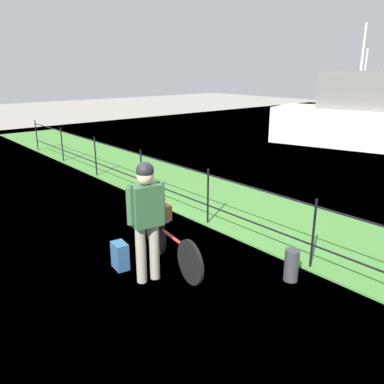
% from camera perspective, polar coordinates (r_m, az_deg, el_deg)
% --- Properties ---
extents(ground_plane, '(60.00, 60.00, 0.00)m').
position_cam_1_polar(ground_plane, '(6.43, -11.27, -8.86)').
color(ground_plane, gray).
extents(grass_strip, '(27.00, 2.40, 0.03)m').
position_cam_1_polar(grass_strip, '(8.21, 8.00, -2.63)').
color(grass_strip, '#478438').
rests_on(grass_strip, ground).
extents(iron_fence, '(18.04, 0.04, 1.07)m').
position_cam_1_polar(iron_fence, '(7.27, 2.32, -0.03)').
color(iron_fence, black).
rests_on(iron_fence, ground).
extents(bicycle_main, '(1.67, 0.32, 0.63)m').
position_cam_1_polar(bicycle_main, '(5.82, -3.04, -7.79)').
color(bicycle_main, black).
rests_on(bicycle_main, ground).
extents(wooden_crate, '(0.38, 0.33, 0.23)m').
position_cam_1_polar(wooden_crate, '(5.97, -4.84, -2.85)').
color(wooden_crate, brown).
rests_on(wooden_crate, bicycle_main).
extents(terrier_dog, '(0.32, 0.18, 0.18)m').
position_cam_1_polar(terrier_dog, '(5.89, -4.78, -1.15)').
color(terrier_dog, silver).
rests_on(terrier_dog, wooden_crate).
extents(cyclist_person, '(0.32, 0.53, 1.68)m').
position_cam_1_polar(cyclist_person, '(5.24, -6.63, -2.90)').
color(cyclist_person, gray).
rests_on(cyclist_person, ground).
extents(backpack_on_paving, '(0.30, 0.21, 0.40)m').
position_cam_1_polar(backpack_on_paving, '(5.92, -10.36, -9.04)').
color(backpack_on_paving, '#28517A').
rests_on(backpack_on_paving, ground).
extents(mooring_bollard, '(0.20, 0.20, 0.46)m').
position_cam_1_polar(mooring_bollard, '(5.67, 14.19, -10.22)').
color(mooring_bollard, '#38383D').
rests_on(mooring_bollard, ground).
extents(moored_boat_mid, '(4.42, 2.65, 3.64)m').
position_cam_1_polar(moored_boat_mid, '(20.08, 23.05, 10.29)').
color(moored_boat_mid, '#2D3856').
rests_on(moored_boat_mid, ground).
extents(moored_boat_far, '(6.23, 3.82, 4.33)m').
position_cam_1_polar(moored_boat_far, '(16.14, 22.46, 9.76)').
color(moored_boat_far, silver).
rests_on(moored_boat_far, ground).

